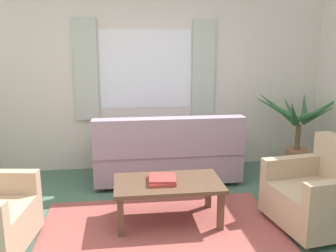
% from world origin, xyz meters
% --- Properties ---
extents(ground_plane, '(6.24, 6.24, 0.00)m').
position_xyz_m(ground_plane, '(0.00, 0.00, 0.00)').
color(ground_plane, '#476B56').
extents(wall_back, '(5.32, 0.12, 2.60)m').
position_xyz_m(wall_back, '(0.00, 2.26, 1.30)').
color(wall_back, silver).
rests_on(wall_back, ground_plane).
extents(window_with_curtains, '(1.98, 0.07, 1.40)m').
position_xyz_m(window_with_curtains, '(0.00, 2.18, 1.45)').
color(window_with_curtains, white).
extents(area_rug, '(2.38, 2.00, 0.01)m').
position_xyz_m(area_rug, '(0.00, 0.00, 0.01)').
color(area_rug, '#9E4C47').
rests_on(area_rug, ground_plane).
extents(couch, '(1.90, 0.82, 0.92)m').
position_xyz_m(couch, '(0.23, 1.56, 0.37)').
color(couch, '#998499').
rests_on(couch, ground_plane).
extents(armchair_right, '(0.93, 0.95, 0.88)m').
position_xyz_m(armchair_right, '(1.61, 0.12, 0.35)').
color(armchair_right, tan).
rests_on(armchair_right, ground_plane).
extents(coffee_table, '(1.10, 0.64, 0.44)m').
position_xyz_m(coffee_table, '(0.09, 0.43, 0.38)').
color(coffee_table, brown).
rests_on(coffee_table, ground_plane).
extents(book_stack_on_table, '(0.29, 0.31, 0.06)m').
position_xyz_m(book_stack_on_table, '(0.03, 0.42, 0.47)').
color(book_stack_on_table, '#B23833').
rests_on(book_stack_on_table, coffee_table).
extents(potted_plant, '(1.31, 1.21, 1.15)m').
position_xyz_m(potted_plant, '(2.11, 1.71, 0.61)').
color(potted_plant, '#9E6B4C').
rests_on(potted_plant, ground_plane).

